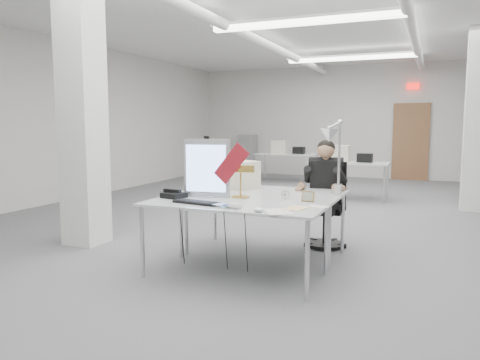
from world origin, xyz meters
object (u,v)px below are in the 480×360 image
(bankers_lamp, at_px, (241,183))
(beige_monitor, at_px, (241,175))
(laptop, at_px, (225,207))
(desk_phone, at_px, (174,195))
(office_chair, at_px, (326,204))
(monitor, at_px, (207,168))
(desk_main, at_px, (235,204))
(seated_person, at_px, (325,176))
(architect_lamp, at_px, (335,155))

(bankers_lamp, distance_m, beige_monitor, 0.69)
(laptop, height_order, desk_phone, desk_phone)
(office_chair, bearing_deg, monitor, -140.99)
(desk_main, xyz_separation_m, laptop, (0.03, -0.31, 0.02))
(seated_person, relative_size, laptop, 2.80)
(desk_main, height_order, architect_lamp, architect_lamp)
(bankers_lamp, distance_m, desk_phone, 0.72)
(desk_phone, bearing_deg, laptop, -11.84)
(desk_main, height_order, seated_person, seated_person)
(desk_phone, bearing_deg, bankers_lamp, 36.88)
(monitor, height_order, beige_monitor, monitor)
(desk_phone, height_order, beige_monitor, beige_monitor)
(office_chair, relative_size, laptop, 3.77)
(monitor, relative_size, architect_lamp, 0.69)
(seated_person, bearing_deg, architect_lamp, -84.14)
(monitor, bearing_deg, desk_phone, -157.74)
(seated_person, distance_m, architect_lamp, 0.88)
(architect_lamp, bearing_deg, desk_main, -149.36)
(seated_person, relative_size, architect_lamp, 0.89)
(bankers_lamp, relative_size, architect_lamp, 0.36)
(bankers_lamp, height_order, architect_lamp, architect_lamp)
(seated_person, height_order, bankers_lamp, seated_person)
(desk_main, height_order, laptop, laptop)
(laptop, bearing_deg, monitor, 141.65)
(desk_main, bearing_deg, monitor, 152.36)
(seated_person, relative_size, monitor, 1.30)
(monitor, distance_m, beige_monitor, 0.76)
(bankers_lamp, bearing_deg, beige_monitor, 98.46)
(office_chair, bearing_deg, seated_person, -102.66)
(architect_lamp, bearing_deg, beige_monitor, 158.37)
(office_chair, distance_m, bankers_lamp, 1.39)
(office_chair, relative_size, architect_lamp, 1.20)
(desk_main, xyz_separation_m, monitor, (-0.42, 0.22, 0.32))
(seated_person, xyz_separation_m, laptop, (-0.56, -1.75, -0.13))
(bankers_lamp, xyz_separation_m, architect_lamp, (0.92, 0.33, 0.29))
(seated_person, height_order, laptop, seated_person)
(office_chair, bearing_deg, bankers_lamp, -132.19)
(desk_phone, xyz_separation_m, architect_lamp, (1.57, 0.62, 0.43))
(monitor, bearing_deg, laptop, -58.62)
(seated_person, bearing_deg, office_chair, 77.34)
(monitor, xyz_separation_m, bankers_lamp, (0.35, 0.11, -0.15))
(seated_person, height_order, architect_lamp, architect_lamp)
(laptop, bearing_deg, desk_main, 106.74)
(seated_person, bearing_deg, beige_monitor, -165.40)
(monitor, height_order, laptop, monitor)
(bankers_lamp, xyz_separation_m, desk_phone, (-0.65, -0.29, -0.13))
(desk_phone, distance_m, beige_monitor, 1.01)
(office_chair, relative_size, desk_phone, 4.92)
(desk_main, bearing_deg, seated_person, 67.86)
(desk_phone, relative_size, beige_monitor, 0.62)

